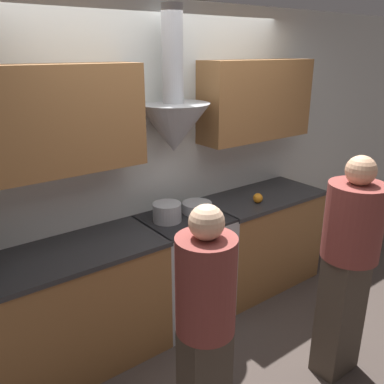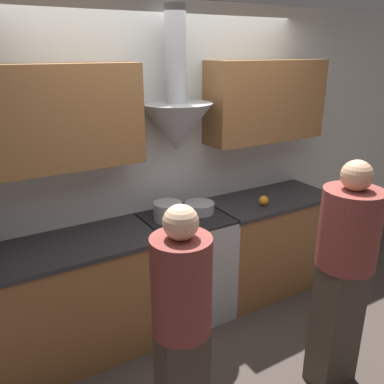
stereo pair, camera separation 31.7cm
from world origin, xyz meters
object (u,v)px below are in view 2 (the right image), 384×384
object	(u,v)px
stock_pot	(168,211)
orange_fruit	(264,201)
stove_range	(186,266)
person_foreground_left	(182,325)
person_foreground_right	(344,270)
mixing_bowl	(199,208)

from	to	relation	value
stock_pot	orange_fruit	world-z (taller)	stock_pot
stove_range	orange_fruit	distance (m)	0.89
stove_range	orange_fruit	world-z (taller)	orange_fruit
person_foreground_left	person_foreground_right	distance (m)	1.15
mixing_bowl	person_foreground_right	distance (m)	1.27
orange_fruit	stock_pot	bearing A→B (deg)	170.48
mixing_bowl	stove_range	bearing A→B (deg)	-168.46
mixing_bowl	person_foreground_right	size ratio (longest dim) A/B	0.15
stock_pot	person_foreground_left	size ratio (longest dim) A/B	0.15
person_foreground_left	person_foreground_right	world-z (taller)	person_foreground_right
stock_pot	orange_fruit	distance (m)	0.89
person_foreground_right	mixing_bowl	bearing A→B (deg)	105.50
person_foreground_left	orange_fruit	bearing A→B (deg)	35.09
stock_pot	person_foreground_right	world-z (taller)	person_foreground_right
mixing_bowl	person_foreground_left	bearing A→B (deg)	-125.75
orange_fruit	person_foreground_right	xyz separation A→B (m)	(-0.23, -1.07, -0.09)
orange_fruit	person_foreground_left	xyz separation A→B (m)	(-1.38, -0.97, -0.13)
stove_range	person_foreground_right	distance (m)	1.36
stock_pot	person_foreground_left	distance (m)	1.24
stove_range	mixing_bowl	xyz separation A→B (m)	(0.15, 0.03, 0.50)
mixing_bowl	orange_fruit	xyz separation A→B (m)	(0.57, -0.15, 0.00)
orange_fruit	mixing_bowl	bearing A→B (deg)	165.23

